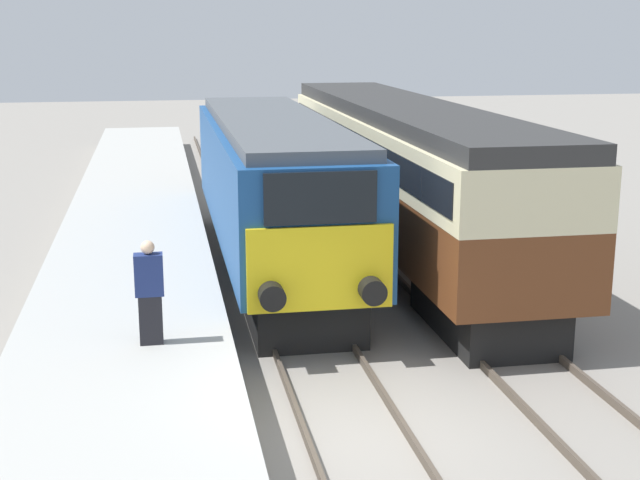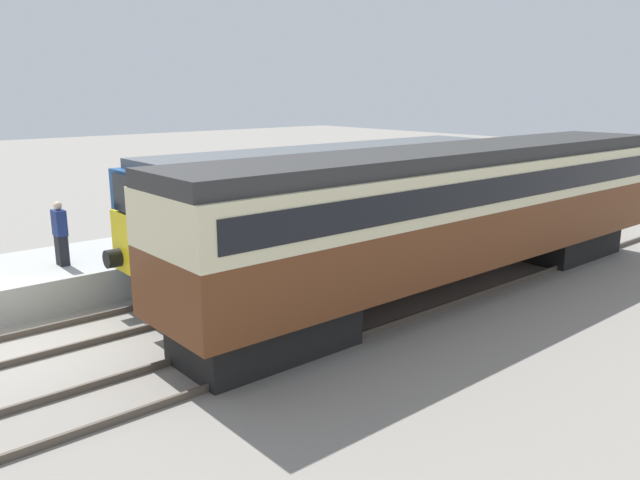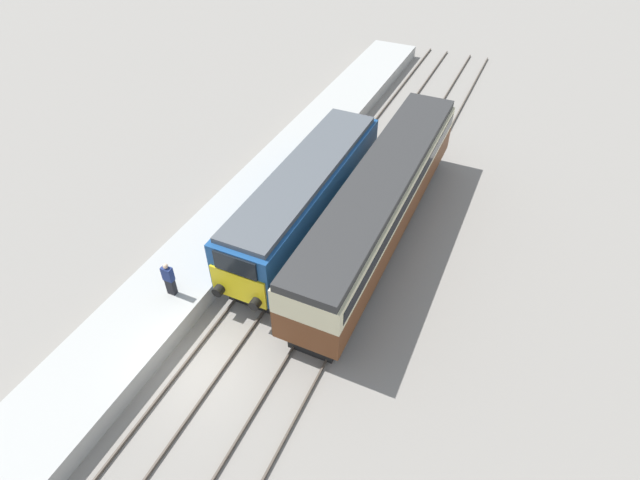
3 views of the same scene
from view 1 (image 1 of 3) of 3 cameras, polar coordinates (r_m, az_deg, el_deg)
ground_plane at (r=12.86m, az=2.41°, el=-12.67°), size 120.00×120.00×0.00m
platform_left at (r=19.96m, az=-12.03°, el=-2.00°), size 3.50×50.00×0.86m
rails_near_track at (r=17.38m, az=-1.23°, el=-5.29°), size 1.51×60.00×0.14m
rails_far_track at (r=18.20m, az=9.43°, el=-4.59°), size 1.50×60.00×0.14m
locomotive at (r=20.73m, az=-3.02°, el=3.37°), size 2.70×12.63×3.65m
passenger_carriage at (r=22.32m, az=5.35°, el=4.83°), size 2.75×16.29×3.84m
person_on_platform at (r=13.97m, az=-10.85°, el=-3.35°), size 0.44×0.26×1.65m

